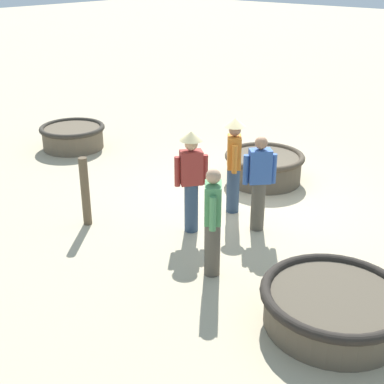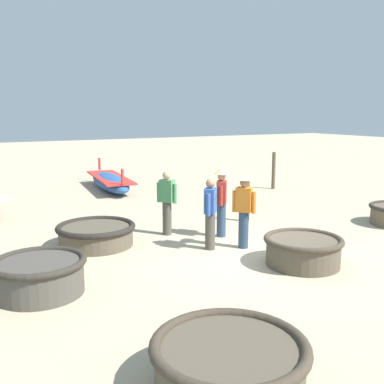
{
  "view_description": "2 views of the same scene",
  "coord_description": "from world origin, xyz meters",
  "px_view_note": "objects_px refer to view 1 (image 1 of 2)",
  "views": [
    {
      "loc": [
        -5.07,
        7.38,
        4.05
      ],
      "look_at": [
        -0.46,
        2.05,
        0.96
      ],
      "focal_mm": 50.0,
      "sensor_mm": 36.0,
      "label": 1
    },
    {
      "loc": [
        -5.78,
        -7.27,
        2.98
      ],
      "look_at": [
        -0.88,
        1.51,
        1.18
      ],
      "focal_mm": 42.0,
      "sensor_mm": 36.0,
      "label": 2
    }
  ],
  "objects_px": {
    "coracle_weathered": "(334,306)",
    "fisherman_hauling": "(259,181)",
    "coracle_nearest": "(73,136)",
    "mooring_post_shoreline": "(85,192)",
    "coracle_center": "(264,166)",
    "fisherman_standing_right": "(191,175)",
    "fisherman_with_hat": "(213,220)",
    "fisherman_by_coracle": "(234,159)"
  },
  "relations": [
    {
      "from": "fisherman_by_coracle",
      "to": "fisherman_hauling",
      "type": "bearing_deg",
      "value": 159.0
    },
    {
      "from": "fisherman_standing_right",
      "to": "coracle_nearest",
      "type": "bearing_deg",
      "value": -15.44
    },
    {
      "from": "coracle_weathered",
      "to": "fisherman_hauling",
      "type": "bearing_deg",
      "value": -35.01
    },
    {
      "from": "coracle_center",
      "to": "coracle_nearest",
      "type": "height_order",
      "value": "coracle_center"
    },
    {
      "from": "fisherman_with_hat",
      "to": "fisherman_standing_right",
      "type": "relative_size",
      "value": 0.94
    },
    {
      "from": "fisherman_hauling",
      "to": "mooring_post_shoreline",
      "type": "relative_size",
      "value": 1.35
    },
    {
      "from": "mooring_post_shoreline",
      "to": "fisherman_standing_right",
      "type": "bearing_deg",
      "value": -146.75
    },
    {
      "from": "coracle_center",
      "to": "fisherman_hauling",
      "type": "distance_m",
      "value": 2.13
    },
    {
      "from": "coracle_center",
      "to": "fisherman_standing_right",
      "type": "relative_size",
      "value": 0.93
    },
    {
      "from": "fisherman_hauling",
      "to": "coracle_weathered",
      "type": "bearing_deg",
      "value": 144.99
    },
    {
      "from": "fisherman_with_hat",
      "to": "coracle_nearest",
      "type": "bearing_deg",
      "value": -19.88
    },
    {
      "from": "fisherman_by_coracle",
      "to": "fisherman_hauling",
      "type": "distance_m",
      "value": 0.76
    },
    {
      "from": "coracle_weathered",
      "to": "fisherman_with_hat",
      "type": "bearing_deg",
      "value": 1.89
    },
    {
      "from": "coracle_nearest",
      "to": "fisherman_with_hat",
      "type": "relative_size",
      "value": 0.95
    },
    {
      "from": "fisherman_by_coracle",
      "to": "fisherman_hauling",
      "type": "xyz_separation_m",
      "value": [
        -0.7,
        0.27,
        -0.12
      ]
    },
    {
      "from": "coracle_center",
      "to": "coracle_nearest",
      "type": "xyz_separation_m",
      "value": [
        4.47,
        1.2,
        -0.02
      ]
    },
    {
      "from": "fisherman_hauling",
      "to": "fisherman_standing_right",
      "type": "height_order",
      "value": "fisherman_standing_right"
    },
    {
      "from": "fisherman_with_hat",
      "to": "mooring_post_shoreline",
      "type": "bearing_deg",
      "value": 3.6
    },
    {
      "from": "fisherman_with_hat",
      "to": "fisherman_standing_right",
      "type": "height_order",
      "value": "fisherman_standing_right"
    },
    {
      "from": "coracle_nearest",
      "to": "fisherman_hauling",
      "type": "bearing_deg",
      "value": 174.09
    },
    {
      "from": "coracle_center",
      "to": "coracle_weathered",
      "type": "bearing_deg",
      "value": 134.28
    },
    {
      "from": "coracle_weathered",
      "to": "fisherman_by_coracle",
      "type": "height_order",
      "value": "fisherman_by_coracle"
    },
    {
      "from": "mooring_post_shoreline",
      "to": "fisherman_by_coracle",
      "type": "bearing_deg",
      "value": -127.75
    },
    {
      "from": "coracle_nearest",
      "to": "mooring_post_shoreline",
      "type": "distance_m",
      "value": 4.02
    },
    {
      "from": "coracle_weathered",
      "to": "fisherman_hauling",
      "type": "xyz_separation_m",
      "value": [
        2.11,
        -1.48,
        0.56
      ]
    },
    {
      "from": "coracle_center",
      "to": "fisherman_standing_right",
      "type": "xyz_separation_m",
      "value": [
        -0.29,
        2.51,
        0.65
      ]
    },
    {
      "from": "fisherman_by_coracle",
      "to": "mooring_post_shoreline",
      "type": "xyz_separation_m",
      "value": [
        1.52,
        1.96,
        -0.38
      ]
    },
    {
      "from": "coracle_weathered",
      "to": "fisherman_by_coracle",
      "type": "xyz_separation_m",
      "value": [
        2.81,
        -1.74,
        0.68
      ]
    },
    {
      "from": "fisherman_by_coracle",
      "to": "fisherman_hauling",
      "type": "height_order",
      "value": "fisherman_by_coracle"
    },
    {
      "from": "coracle_nearest",
      "to": "coracle_weathered",
      "type": "bearing_deg",
      "value": 164.99
    },
    {
      "from": "fisherman_with_hat",
      "to": "fisherman_standing_right",
      "type": "distance_m",
      "value": 1.33
    },
    {
      "from": "fisherman_standing_right",
      "to": "fisherman_hauling",
      "type": "bearing_deg",
      "value": -135.98
    },
    {
      "from": "coracle_nearest",
      "to": "mooring_post_shoreline",
      "type": "xyz_separation_m",
      "value": [
        -3.31,
        2.27,
        0.29
      ]
    },
    {
      "from": "fisherman_with_hat",
      "to": "fisherman_standing_right",
      "type": "xyz_separation_m",
      "value": [
        1.07,
        -0.79,
        0.12
      ]
    },
    {
      "from": "coracle_nearest",
      "to": "fisherman_by_coracle",
      "type": "distance_m",
      "value": 4.88
    },
    {
      "from": "coracle_nearest",
      "to": "mooring_post_shoreline",
      "type": "relative_size",
      "value": 1.28
    },
    {
      "from": "coracle_weathered",
      "to": "coracle_nearest",
      "type": "bearing_deg",
      "value": -15.01
    },
    {
      "from": "fisherman_by_coracle",
      "to": "mooring_post_shoreline",
      "type": "height_order",
      "value": "fisherman_by_coracle"
    },
    {
      "from": "coracle_nearest",
      "to": "fisherman_standing_right",
      "type": "relative_size",
      "value": 0.89
    },
    {
      "from": "fisherman_by_coracle",
      "to": "fisherman_with_hat",
      "type": "relative_size",
      "value": 1.06
    },
    {
      "from": "coracle_center",
      "to": "mooring_post_shoreline",
      "type": "bearing_deg",
      "value": 71.49
    },
    {
      "from": "coracle_weathered",
      "to": "fisherman_standing_right",
      "type": "relative_size",
      "value": 1.06
    }
  ]
}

